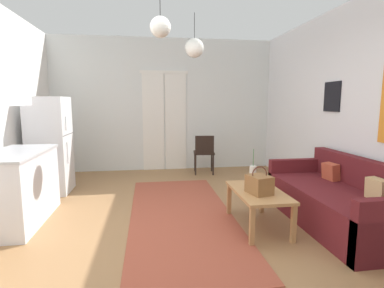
% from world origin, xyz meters
% --- Properties ---
extents(ground_plane, '(5.30, 7.41, 0.10)m').
position_xyz_m(ground_plane, '(0.00, 0.00, -0.05)').
color(ground_plane, '#996D44').
extents(wall_back, '(4.90, 0.13, 2.83)m').
position_xyz_m(wall_back, '(-0.00, 3.45, 1.40)').
color(wall_back, silver).
rests_on(wall_back, ground_plane).
extents(area_rug, '(1.32, 3.34, 0.01)m').
position_xyz_m(area_rug, '(0.05, 0.65, 0.01)').
color(area_rug, '#9E4733').
rests_on(area_rug, ground_plane).
extents(couch, '(0.88, 1.94, 0.80)m').
position_xyz_m(couch, '(1.93, 0.07, 0.27)').
color(couch, '#5B191E').
rests_on(couch, ground_plane).
extents(coffee_table, '(0.54, 0.96, 0.45)m').
position_xyz_m(coffee_table, '(0.91, 0.14, 0.39)').
color(coffee_table, '#B27F4C').
rests_on(coffee_table, ground_plane).
extents(bamboo_vase, '(0.09, 0.09, 0.45)m').
position_xyz_m(bamboo_vase, '(0.94, 0.42, 0.57)').
color(bamboo_vase, beige).
rests_on(bamboo_vase, coffee_table).
extents(handbag, '(0.28, 0.32, 0.31)m').
position_xyz_m(handbag, '(0.88, 0.03, 0.56)').
color(handbag, brown).
rests_on(handbag, coffee_table).
extents(refrigerator, '(0.60, 0.64, 1.57)m').
position_xyz_m(refrigerator, '(-1.95, 1.97, 0.78)').
color(refrigerator, white).
rests_on(refrigerator, ground_plane).
extents(kitchen_counter, '(0.62, 1.31, 2.05)m').
position_xyz_m(kitchen_counter, '(-1.99, 0.70, 0.77)').
color(kitchen_counter, silver).
rests_on(kitchen_counter, ground_plane).
extents(accent_chair, '(0.46, 0.45, 0.81)m').
position_xyz_m(accent_chair, '(0.77, 2.84, 0.47)').
color(accent_chair, black).
rests_on(accent_chair, ground_plane).
extents(pendant_lamp_near, '(0.20, 0.20, 0.73)m').
position_xyz_m(pendant_lamp_near, '(-0.22, -0.08, 2.21)').
color(pendant_lamp_near, black).
extents(pendant_lamp_far, '(0.29, 0.29, 0.67)m').
position_xyz_m(pendant_lamp_far, '(0.37, 1.59, 2.31)').
color(pendant_lamp_far, black).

